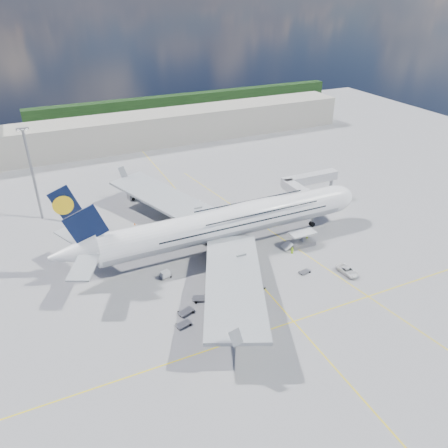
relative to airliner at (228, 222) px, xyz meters
name	(u,v)px	position (x,y,z in m)	size (l,w,h in m)	color
ground	(246,268)	(-0.26, -10.00, -6.87)	(300.00, 300.00, 0.00)	gray
taxi_line_main	(246,268)	(-0.26, -10.00, -6.86)	(0.25, 220.00, 0.01)	yellow
taxi_line_cross	(294,321)	(-0.26, -30.00, -6.86)	(120.00, 0.25, 0.01)	yellow
taxi_line_diag	(276,235)	(13.74, 0.00, -6.86)	(0.25, 100.00, 0.01)	yellow
airliner	(228,222)	(0.00, 0.00, 0.00)	(77.26, 79.15, 23.71)	white
jet_bridge	(306,185)	(29.55, 10.94, -0.02)	(18.80, 12.10, 8.50)	#B7B7BC
cargo_loader	(301,241)	(16.56, -7.11, -5.62)	(8.53, 3.20, 3.67)	silver
light_mast	(33,174)	(-40.26, 35.00, 6.34)	(3.00, 0.70, 25.50)	gray
terminal	(136,131)	(-0.26, 85.00, -0.87)	(180.00, 16.00, 12.00)	#B2AD9E
tree_line	(190,102)	(39.74, 130.00, -2.87)	(160.00, 6.00, 8.00)	#193814
dolly_row_a	(186,312)	(-18.18, -19.01, -6.51)	(3.55, 2.64, 0.47)	gray
dolly_row_b	(183,324)	(-19.86, -22.18, -6.54)	(3.22, 2.21, 0.43)	gray
dolly_row_c	(201,298)	(-13.94, -16.42, -6.48)	(3.88, 3.03, 0.50)	gray
dolly_back	(165,274)	(-18.11, -6.01, -5.97)	(2.92, 2.08, 1.67)	gray
dolly_nose_far	(305,272)	(10.76, -17.34, -6.57)	(2.90, 2.06, 0.38)	gray
dolly_nose_near	(257,287)	(-1.75, -18.08, -6.49)	(3.49, 2.08, 0.49)	gray
baggage_tug	(251,271)	(-0.38, -12.87, -5.98)	(3.48, 2.24, 2.01)	silver
catering_truck_inner	(195,210)	(-1.56, 18.22, -4.86)	(7.34, 3.32, 4.26)	gray
catering_truck_outer	(138,192)	(-12.67, 36.93, -5.05)	(6.85, 3.48, 3.91)	gray
service_van	(348,271)	(19.25, -21.62, -6.10)	(2.55, 5.53, 1.54)	white
crew_nose	(318,210)	(30.87, 5.94, -5.98)	(0.65, 0.43, 1.78)	#9CDF17
crew_loader	(307,239)	(18.81, -6.44, -6.01)	(0.83, 0.65, 1.71)	#BDDD17
crew_wing	(212,273)	(-8.42, -9.67, -6.03)	(0.98, 0.41, 1.67)	#A3F71A
crew_van	(292,251)	(12.59, -9.32, -6.07)	(0.78, 0.51, 1.60)	#B2F419
crew_tug	(251,315)	(-7.27, -25.88, -6.03)	(1.09, 0.62, 1.68)	#DEF71A
cone_nose	(344,204)	(40.62, 6.40, -6.60)	(0.43, 0.43, 0.55)	orange
cone_wing_left_inner	(157,239)	(-15.00, 10.28, -6.62)	(0.41, 0.41, 0.52)	orange
cone_wing_left_outer	(135,224)	(-18.10, 20.49, -6.56)	(0.50, 0.50, 0.63)	orange
cone_wing_right_inner	(219,293)	(-9.74, -16.17, -6.62)	(0.40, 0.40, 0.51)	orange
cone_wing_right_outer	(181,313)	(-19.14, -18.95, -6.61)	(0.42, 0.42, 0.54)	orange
cone_tail	(95,260)	(-30.91, 7.15, -6.60)	(0.44, 0.44, 0.56)	orange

